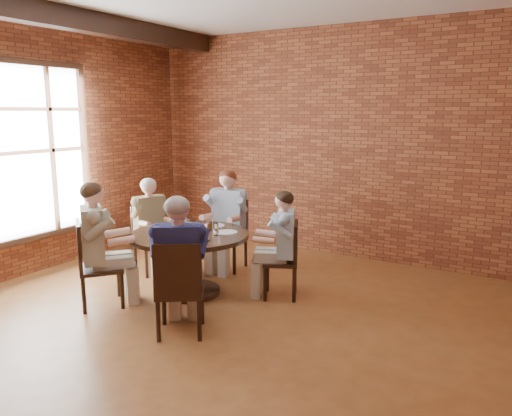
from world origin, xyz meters
The scene contains 28 objects.
floor centered at (0.00, 0.00, 0.00)m, with size 7.00×7.00×0.00m, color #9F6031.
wall_back centered at (0.00, 3.50, 1.70)m, with size 7.00×7.00×0.00m, color brown.
ceiling_beam centered at (-2.45, 0.00, 3.27)m, with size 0.22×6.90×0.26m, color black.
window centered at (-3.18, 0.40, 1.65)m, with size 0.10×2.16×2.36m.
dining_table centered at (-0.90, 1.00, 0.53)m, with size 1.42×1.42×0.75m.
chair_a centered at (0.15, 1.49, 0.49)m, with size 0.53×0.53×0.90m.
diner_a centered at (0.09, 1.46, 0.63)m, with size 0.49×0.60×1.27m, color teal, non-canonical shape.
chair_b centered at (-1.07, 2.12, 0.52)m, with size 0.52×0.52×0.97m.
diner_b centered at (-1.06, 2.03, 0.69)m, with size 0.56×0.69×1.39m, color #8A9CB0, non-canonical shape.
chair_c centered at (-1.92, 1.40, 0.50)m, with size 0.53×0.53×0.92m.
diner_c centered at (-1.84, 1.37, 0.65)m, with size 0.50×0.62×1.29m, color brown, non-canonical shape.
chair_d centered at (-1.59, 0.12, 0.53)m, with size 0.65×0.65×0.98m.
diner_d centered at (-1.53, 0.20, 0.71)m, with size 0.57×0.71×1.41m, color #B39C8D, non-canonical shape.
chair_e centered at (-0.25, 0.01, 0.52)m, with size 0.62×0.62×0.97m.
diner_e centered at (-0.30, 0.09, 0.69)m, with size 0.56×0.69×1.38m, color #1A1D4A, non-canonical shape.
plate_a centered at (-0.52, 1.23, 0.76)m, with size 0.26×0.26×0.01m, color white.
plate_b centered at (-0.85, 1.45, 0.76)m, with size 0.26×0.26×0.01m, color white.
plate_c centered at (-1.27, 1.20, 0.76)m, with size 0.26×0.26×0.01m, color white.
plate_d centered at (-0.73, 0.54, 0.76)m, with size 0.26×0.26×0.01m, color white.
glass_a centered at (-0.57, 1.08, 0.82)m, with size 0.07×0.07×0.14m, color white.
glass_b centered at (-0.77, 1.23, 0.82)m, with size 0.07×0.07×0.14m, color white.
glass_c centered at (-1.19, 1.27, 0.82)m, with size 0.07×0.07×0.14m, color white.
glass_d centered at (-1.00, 1.11, 0.82)m, with size 0.07×0.07×0.14m, color white.
glass_e centered at (-1.11, 0.96, 0.82)m, with size 0.07×0.07×0.14m, color white.
glass_f centered at (-0.99, 0.62, 0.82)m, with size 0.07×0.07×0.14m, color white.
glass_g centered at (-0.88, 0.84, 0.82)m, with size 0.07×0.07×0.14m, color white.
glass_h centered at (-0.67, 0.88, 0.82)m, with size 0.07×0.07×0.14m, color white.
smartphone centered at (-0.49, 0.76, 0.75)m, with size 0.07×0.14×0.01m, color black.
Camera 1 is at (2.73, -3.53, 2.17)m, focal length 35.00 mm.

